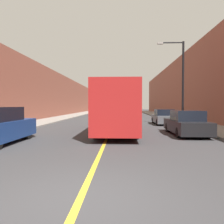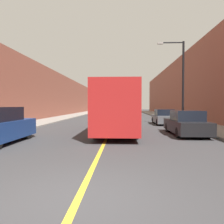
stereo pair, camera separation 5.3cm
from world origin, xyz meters
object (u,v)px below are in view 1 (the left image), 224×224
(street_lamp_right, at_px, (181,77))
(car_right_mid, at_px, (164,118))
(car_right_near, at_px, (186,124))
(bus, at_px, (117,107))

(street_lamp_right, bearing_deg, car_right_mid, 144.43)
(car_right_mid, bearing_deg, street_lamp_right, -35.57)
(car_right_near, relative_size, street_lamp_right, 0.62)
(car_right_near, bearing_deg, car_right_mid, 89.67)
(bus, distance_m, car_right_mid, 7.76)
(car_right_mid, distance_m, street_lamp_right, 4.17)
(bus, bearing_deg, car_right_near, -17.55)
(car_right_mid, xyz_separation_m, street_lamp_right, (1.37, -0.98, 3.81))
(bus, xyz_separation_m, car_right_near, (4.42, -1.40, -1.03))
(bus, bearing_deg, car_right_mid, 54.50)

